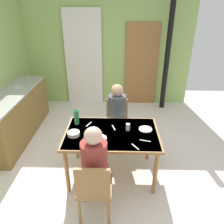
% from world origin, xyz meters
% --- Properties ---
extents(ground_plane, '(7.22, 7.22, 0.00)m').
position_xyz_m(ground_plane, '(0.00, 0.00, 0.00)').
color(ground_plane, silver).
extents(wall_back, '(4.19, 0.10, 2.75)m').
position_xyz_m(wall_back, '(0.00, 2.78, 1.37)').
color(wall_back, '#9BBF66').
rests_on(wall_back, ground_plane).
extents(door_wooden, '(0.80, 0.05, 2.00)m').
position_xyz_m(door_wooden, '(0.89, 2.70, 1.00)').
color(door_wooden, '#9B6735').
rests_on(door_wooden, ground_plane).
extents(stove_pipe_column, '(0.12, 0.12, 2.75)m').
position_xyz_m(stove_pipe_column, '(1.44, 2.43, 1.37)').
color(stove_pipe_column, black).
rests_on(stove_pipe_column, ground_plane).
extents(curtain_panel, '(0.90, 0.03, 2.31)m').
position_xyz_m(curtain_panel, '(-0.53, 2.68, 1.15)').
color(curtain_panel, white).
rests_on(curtain_panel, ground_plane).
extents(kitchen_counter, '(0.61, 2.15, 0.91)m').
position_xyz_m(kitchen_counter, '(-1.66, 1.02, 0.45)').
color(kitchen_counter, olive).
rests_on(kitchen_counter, ground_plane).
extents(dining_table, '(1.33, 0.89, 0.74)m').
position_xyz_m(dining_table, '(0.23, -0.03, 0.67)').
color(dining_table, olive).
rests_on(dining_table, ground_plane).
extents(chair_near_diner, '(0.40, 0.40, 0.87)m').
position_xyz_m(chair_near_diner, '(0.06, -0.82, 0.50)').
color(chair_near_diner, olive).
rests_on(chair_near_diner, ground_plane).
extents(chair_far_diner, '(0.40, 0.40, 0.87)m').
position_xyz_m(chair_far_diner, '(0.30, 0.77, 0.50)').
color(chair_far_diner, olive).
rests_on(chair_far_diner, ground_plane).
extents(person_near_diner, '(0.30, 0.37, 0.77)m').
position_xyz_m(person_near_diner, '(0.06, -0.69, 0.78)').
color(person_near_diner, maroon).
rests_on(person_near_diner, ground_plane).
extents(person_far_diner, '(0.30, 0.37, 0.77)m').
position_xyz_m(person_far_diner, '(0.30, 0.63, 0.78)').
color(person_far_diner, '#455153').
rests_on(person_far_diner, ground_plane).
extents(water_bottle_green_near, '(0.07, 0.07, 0.26)m').
position_xyz_m(water_bottle_green_near, '(-0.30, 0.21, 0.87)').
color(water_bottle_green_near, '#26834A').
rests_on(water_bottle_green_near, dining_table).
extents(serving_bowl_center, '(0.17, 0.17, 0.05)m').
position_xyz_m(serving_bowl_center, '(-0.29, -0.12, 0.77)').
color(serving_bowl_center, silver).
rests_on(serving_bowl_center, dining_table).
extents(dinner_plate_near_left, '(0.21, 0.21, 0.01)m').
position_xyz_m(dinner_plate_near_left, '(0.06, -0.19, 0.75)').
color(dinner_plate_near_left, white).
rests_on(dinner_plate_near_left, dining_table).
extents(dinner_plate_near_right, '(0.19, 0.19, 0.01)m').
position_xyz_m(dinner_plate_near_right, '(0.72, 0.07, 0.75)').
color(dinner_plate_near_right, white).
rests_on(dinner_plate_near_right, dining_table).
extents(drinking_glass_by_near_diner, '(0.06, 0.06, 0.10)m').
position_xyz_m(drinking_glass_by_near_diner, '(0.46, 0.04, 0.79)').
color(drinking_glass_by_near_diner, silver).
rests_on(drinking_glass_by_near_diner, dining_table).
extents(cutlery_knife_near, '(0.08, 0.14, 0.00)m').
position_xyz_m(cutlery_knife_near, '(-0.12, 0.19, 0.74)').
color(cutlery_knife_near, silver).
rests_on(cutlery_knife_near, dining_table).
extents(cutlery_fork_near, '(0.15, 0.05, 0.00)m').
position_xyz_m(cutlery_fork_near, '(0.69, -0.22, 0.74)').
color(cutlery_fork_near, silver).
rests_on(cutlery_fork_near, dining_table).
extents(cutlery_knife_far, '(0.06, 0.15, 0.00)m').
position_xyz_m(cutlery_knife_far, '(0.26, 0.10, 0.74)').
color(cutlery_knife_far, silver).
rests_on(cutlery_knife_far, dining_table).
extents(cutlery_fork_far, '(0.09, 0.14, 0.00)m').
position_xyz_m(cutlery_fork_far, '(0.54, -0.36, 0.74)').
color(cutlery_fork_far, silver).
rests_on(cutlery_fork_far, dining_table).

